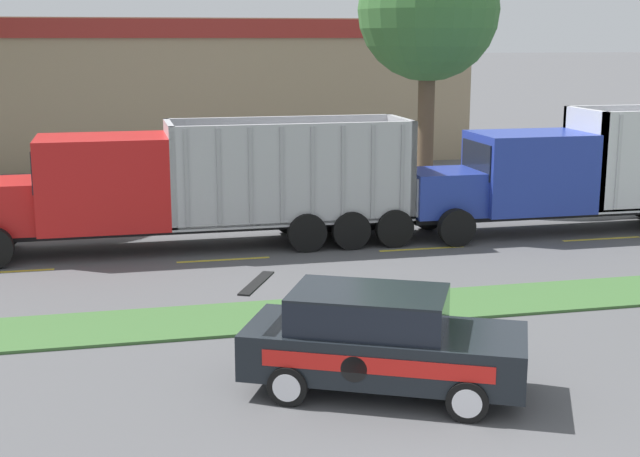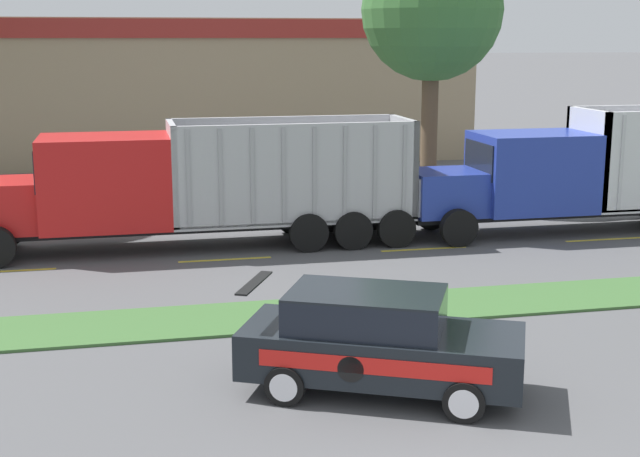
% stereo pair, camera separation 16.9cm
% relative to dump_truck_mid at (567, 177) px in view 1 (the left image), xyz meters
% --- Properties ---
extents(grass_verge, '(120.00, 2.10, 0.06)m').
position_rel_dump_truck_mid_xyz_m(grass_verge, '(-9.32, -6.30, -1.57)').
color(grass_verge, '#3D6633').
rests_on(grass_verge, ground_plane).
extents(centre_line_3, '(2.40, 0.14, 0.01)m').
position_rel_dump_truck_mid_xyz_m(centre_line_3, '(-15.71, -1.25, -1.60)').
color(centre_line_3, yellow).
rests_on(centre_line_3, ground_plane).
extents(centre_line_4, '(2.40, 0.14, 0.01)m').
position_rel_dump_truck_mid_xyz_m(centre_line_4, '(-10.31, -1.25, -1.60)').
color(centre_line_4, yellow).
rests_on(centre_line_4, ground_plane).
extents(centre_line_5, '(2.40, 0.14, 0.01)m').
position_rel_dump_truck_mid_xyz_m(centre_line_5, '(-4.91, -1.25, -1.60)').
color(centre_line_5, yellow).
rests_on(centre_line_5, ground_plane).
extents(centre_line_6, '(2.40, 0.14, 0.01)m').
position_rel_dump_truck_mid_xyz_m(centre_line_6, '(0.49, -1.25, -1.60)').
color(centre_line_6, yellow).
rests_on(centre_line_6, ground_plane).
extents(dump_truck_mid, '(11.38, 2.60, 3.59)m').
position_rel_dump_truck_mid_xyz_m(dump_truck_mid, '(0.00, 0.00, 0.00)').
color(dump_truck_mid, black).
rests_on(dump_truck_mid, ground_plane).
extents(dump_truck_trail, '(12.15, 2.67, 3.42)m').
position_rel_dump_truck_mid_xyz_m(dump_truck_trail, '(-12.01, 0.34, 0.02)').
color(dump_truck_trail, black).
rests_on(dump_truck_trail, ground_plane).
extents(rally_car, '(4.79, 3.55, 1.71)m').
position_rel_dump_truck_mid_xyz_m(rally_car, '(-8.90, -10.51, -0.74)').
color(rally_car, black).
rests_on(rally_car, ground_plane).
extents(store_building_backdrop, '(36.94, 12.10, 6.44)m').
position_rel_dump_truck_mid_xyz_m(store_building_backdrop, '(-15.17, 21.49, 1.62)').
color(store_building_backdrop, '#9E896B').
rests_on(store_building_backdrop, ground_plane).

